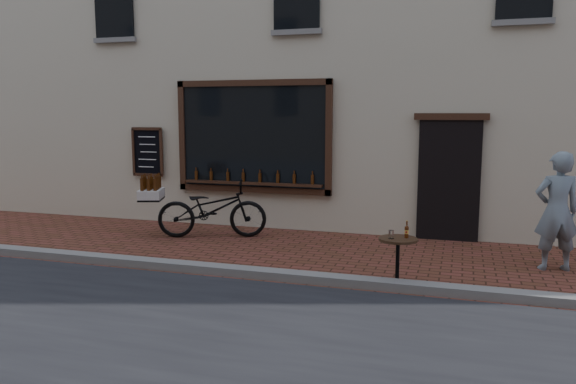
% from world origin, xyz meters
% --- Properties ---
extents(ground, '(90.00, 90.00, 0.00)m').
position_xyz_m(ground, '(0.00, 0.00, 0.00)').
color(ground, '#542C1B').
rests_on(ground, ground).
extents(kerb, '(90.00, 0.25, 0.12)m').
position_xyz_m(kerb, '(0.00, 0.20, 0.06)').
color(kerb, slate).
rests_on(kerb, ground).
extents(cargo_bicycle, '(2.43, 1.40, 1.14)m').
position_xyz_m(cargo_bicycle, '(-2.37, 2.38, 0.55)').
color(cargo_bicycle, black).
rests_on(cargo_bicycle, ground).
extents(bistro_table, '(0.52, 0.52, 0.90)m').
position_xyz_m(bistro_table, '(1.34, 0.35, 0.48)').
color(bistro_table, black).
rests_on(bistro_table, ground).
extents(pedestrian, '(0.73, 0.57, 1.78)m').
position_xyz_m(pedestrian, '(3.48, 1.88, 0.89)').
color(pedestrian, slate).
rests_on(pedestrian, ground).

